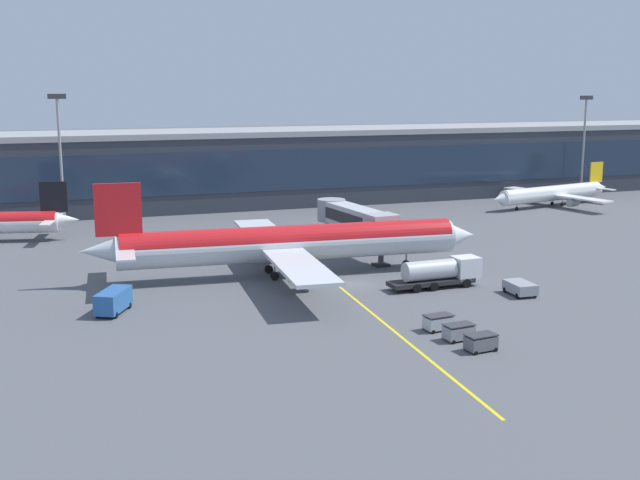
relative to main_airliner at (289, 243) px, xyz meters
name	(u,v)px	position (x,y,z in m)	size (l,w,h in m)	color
ground_plane	(356,284)	(6.02, -6.37, -3.96)	(700.00, 700.00, 0.00)	#515459
apron_lead_in_line	(333,281)	(3.92, -4.37, -3.95)	(0.30, 80.00, 0.01)	yellow
terminal_building	(303,165)	(20.64, 57.66, 3.11)	(205.16, 17.96, 14.10)	#2D333D
main_airliner	(289,243)	(0.00, 0.00, 0.00)	(47.80, 38.12, 11.70)	silver
jet_bridge	(353,218)	(11.56, 8.68, 0.97)	(5.42, 17.70, 6.65)	#B2B7BC
fuel_tanker	(441,272)	(14.34, -10.89, -2.21)	(10.87, 2.93, 3.25)	#232326
pushback_tug	(521,287)	(20.93, -16.73, -3.11)	(2.51, 3.92, 1.40)	gray
crew_van	(113,300)	(-21.18, -9.20, -2.64)	(4.17, 5.41, 2.30)	#285B9E
baggage_cart_0	(481,342)	(7.39, -31.29, -3.18)	(2.80, 1.87, 1.48)	#595B60
baggage_cart_1	(459,332)	(7.05, -28.10, -3.18)	(2.80, 1.87, 1.48)	gray
baggage_cart_2	(438,322)	(6.70, -24.92, -3.18)	(2.80, 1.87, 1.48)	#B2B7BC
commuter_jet_far	(553,193)	(62.73, 36.08, -1.47)	(29.88, 23.90, 7.68)	white
apron_light_mast_0	(60,148)	(-24.15, 45.70, 8.46)	(2.80, 0.50, 20.97)	gray
apron_light_mast_2	(584,137)	(76.42, 45.70, 8.10)	(2.80, 0.50, 20.27)	gray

